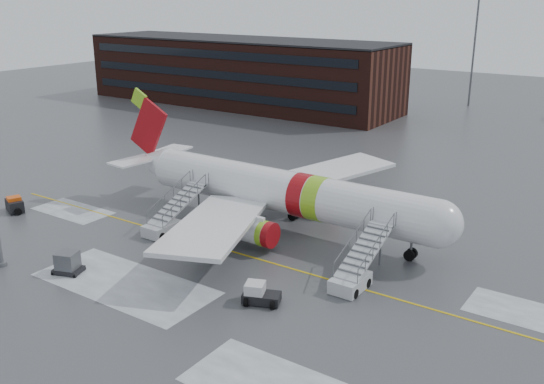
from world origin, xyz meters
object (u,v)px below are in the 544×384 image
Objects in this scene: pushback_tug at (259,294)px; uld_container at (68,263)px; airstair_aft at (168,221)px; baggage_tractor at (15,205)px; airliner at (276,191)px; airstair_fwd at (355,272)px.

pushback_tug is 15.32m from uld_container.
baggage_tractor is (-16.01, -4.49, -0.43)m from airstair_aft.
airliner reaches higher than baggage_tractor.
baggage_tractor is at bearing -154.57° from airliner.
uld_container is (-14.69, -4.35, 0.14)m from pushback_tug.
airliner reaches higher than uld_container.
airstair_fwd reaches higher than uld_container.
baggage_tractor is at bearing -172.59° from airstair_fwd.
airstair_aft is 3.15× the size of uld_container.
airliner is 12.16× the size of pushback_tug.
airstair_fwd is at bearing 0.00° from airstair_aft.
airliner is at bearing 42.37° from airstair_aft.
uld_container is at bearing -114.19° from airliner.
pushback_tug is at bearing -22.92° from airstair_aft.
airliner is 4.55× the size of airstair_aft.
airstair_fwd is 21.59m from uld_container.
uld_container is 16.66m from baggage_tractor.
airstair_aft is 2.53× the size of baggage_tractor.
airliner reaches higher than pushback_tug.
uld_container reaches higher than pushback_tug.
airstair_fwd reaches higher than baggage_tractor.
pushback_tug is (-4.24, -6.03, -0.42)m from airstair_fwd.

